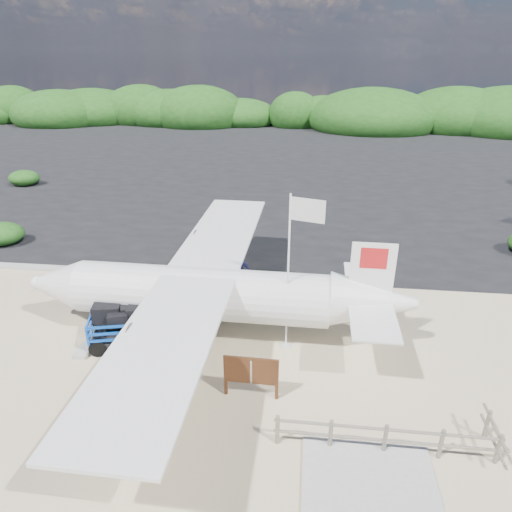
{
  "coord_description": "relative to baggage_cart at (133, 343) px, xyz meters",
  "views": [
    {
      "loc": [
        3.53,
        -14.77,
        10.37
      ],
      "look_at": [
        1.42,
        3.27,
        2.12
      ],
      "focal_mm": 32.0,
      "sensor_mm": 36.0,
      "label": 1
    }
  ],
  "objects": [
    {
      "name": "ground",
      "position": [
        2.92,
        0.77,
        0.0
      ],
      "size": [
        160.0,
        160.0,
        0.0
      ],
      "primitive_type": "plane",
      "color": "beige"
    },
    {
      "name": "asphalt_apron",
      "position": [
        2.92,
        30.77,
        0.0
      ],
      "size": [
        90.0,
        50.0,
        0.04
      ],
      "primitive_type": null,
      "color": "#B2B2B2",
      "rests_on": "ground"
    },
    {
      "name": "lagoon",
      "position": [
        -6.08,
        2.27,
        0.0
      ],
      "size": [
        9.0,
        7.0,
        0.4
      ],
      "primitive_type": null,
      "color": "#B2B2B2",
      "rests_on": "ground"
    },
    {
      "name": "walkway_pad",
      "position": [
        8.42,
        -5.23,
        0.0
      ],
      "size": [
        3.5,
        2.5,
        0.1
      ],
      "primitive_type": null,
      "color": "#B2B2B2",
      "rests_on": "ground"
    },
    {
      "name": "vegetation_band",
      "position": [
        2.92,
        55.77,
        0.0
      ],
      "size": [
        124.0,
        8.0,
        4.4
      ],
      "primitive_type": null,
      "color": "#B2B2B2",
      "rests_on": "ground"
    },
    {
      "name": "fence",
      "position": [
        8.92,
        -4.23,
        0.0
      ],
      "size": [
        6.4,
        2.0,
        1.1
      ],
      "primitive_type": null,
      "color": "#B2B2B2",
      "rests_on": "ground"
    },
    {
      "name": "baggage_cart",
      "position": [
        0.0,
        0.0,
        0.0
      ],
      "size": [
        3.49,
        2.5,
        1.58
      ],
      "primitive_type": null,
      "rotation": [
        0.0,
        0.0,
        0.24
      ],
      "color": "blue",
      "rests_on": "ground"
    },
    {
      "name": "flagpole",
      "position": [
        5.9,
        0.55,
        0.0
      ],
      "size": [
        1.3,
        0.83,
        6.05
      ],
      "primitive_type": null,
      "rotation": [
        0.0,
        0.0,
        -0.29
      ],
      "color": "white",
      "rests_on": "ground"
    },
    {
      "name": "signboard",
      "position": [
        4.93,
        -2.38,
        0.0
      ],
      "size": [
        1.9,
        0.22,
        1.56
      ],
      "primitive_type": null,
      "rotation": [
        0.0,
        0.0,
        -0.02
      ],
      "color": "#4C2A15",
      "rests_on": "ground"
    },
    {
      "name": "crew_a",
      "position": [
        1.77,
        2.21,
        0.88
      ],
      "size": [
        0.75,
        0.61,
        1.76
      ],
      "primitive_type": "imported",
      "rotation": [
        0.0,
        0.0,
        2.81
      ],
      "color": "#151752",
      "rests_on": "ground"
    },
    {
      "name": "crew_b",
      "position": [
        2.03,
        3.32,
        0.86
      ],
      "size": [
        0.99,
        0.86,
        1.72
      ],
      "primitive_type": "imported",
      "rotation": [
        0.0,
        0.0,
        3.43
      ],
      "color": "#151752",
      "rests_on": "ground"
    },
    {
      "name": "crew_c",
      "position": [
        3.44,
        4.99,
        0.93
      ],
      "size": [
        1.14,
        0.62,
        1.85
      ],
      "primitive_type": "imported",
      "rotation": [
        0.0,
        0.0,
        2.98
      ],
      "color": "#151752",
      "rests_on": "ground"
    },
    {
      "name": "aircraft_large",
      "position": [
        19.92,
        22.31,
        0.0
      ],
      "size": [
        18.26,
        18.26,
        5.39
      ],
      "primitive_type": null,
      "rotation": [
        0.0,
        0.0,
        3.13
      ],
      "color": "#B2B2B2",
      "rests_on": "ground"
    },
    {
      "name": "aircraft_small",
      "position": [
        -5.36,
        38.2,
        0.0
      ],
      "size": [
        9.15,
        9.15,
        2.36
      ],
      "primitive_type": null,
      "rotation": [
        0.0,
        0.0,
        3.76
      ],
      "color": "#B2B2B2",
      "rests_on": "ground"
    }
  ]
}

